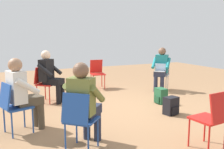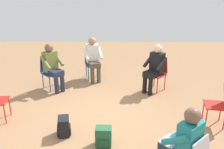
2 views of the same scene
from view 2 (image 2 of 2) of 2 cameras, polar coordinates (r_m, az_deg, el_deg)
ground_plane at (r=5.31m, az=-2.57°, el=-10.47°), size 14.00×14.00×0.00m
chair_southeast at (r=6.83m, az=-14.08°, el=0.90°), size 0.59×0.58×0.85m
chair_southwest at (r=6.65m, az=10.48°, el=0.63°), size 0.58×0.58×0.85m
chair_west at (r=5.36m, az=23.35°, el=-5.94°), size 0.49×0.45×0.85m
chair_south at (r=7.36m, az=-4.55°, el=2.93°), size 0.50×0.53×0.85m
person_with_laptop at (r=3.67m, az=15.86°, el=-14.39°), size 0.64×0.64×1.24m
person_in_black at (r=6.45m, az=9.75°, el=1.92°), size 0.63×0.63×1.24m
person_in_olive at (r=6.63m, az=-13.47°, el=2.16°), size 0.63×0.63×1.24m
person_in_white at (r=7.14m, az=-4.32°, el=4.05°), size 0.59×0.59×1.24m
backpack_near_laptop_user at (r=4.88m, az=-10.95°, el=-11.76°), size 0.28×0.31×0.36m
backpack_by_empty_chair at (r=4.53m, az=-1.95°, el=-14.19°), size 0.28×0.25×0.36m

